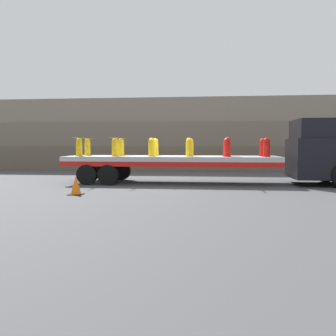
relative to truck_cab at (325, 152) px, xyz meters
name	(u,v)px	position (x,y,z in m)	size (l,w,h in m)	color
ground_plane	(172,183)	(-6.39, 0.00, -1.36)	(120.00, 120.00, 0.00)	#474749
rock_cliff	(186,135)	(-6.39, 9.08, 0.99)	(60.00, 3.30, 4.69)	#665B4C
truck_cab	(325,152)	(0.00, 0.00, 0.00)	(2.62, 2.72, 2.69)	black
flatbed_trailer	(161,161)	(-6.83, 0.00, -0.40)	(9.09, 2.59, 1.17)	#B2B2B7
fire_hydrant_yellow_near_0	(79,147)	(-10.33, -0.55, 0.19)	(0.34, 0.52, 0.78)	gold
fire_hydrant_yellow_far_0	(87,147)	(-10.33, 0.55, 0.19)	(0.34, 0.52, 0.78)	gold
fire_hydrant_yellow_near_1	(115,147)	(-8.75, -0.55, 0.19)	(0.34, 0.52, 0.78)	gold
fire_hydrant_yellow_far_1	(121,147)	(-8.75, 0.55, 0.19)	(0.34, 0.52, 0.78)	gold
fire_hydrant_yellow_near_2	(152,148)	(-7.17, -0.55, 0.19)	(0.34, 0.52, 0.78)	gold
fire_hydrant_yellow_far_2	(155,147)	(-7.17, 0.55, 0.19)	(0.34, 0.52, 0.78)	gold
fire_hydrant_yellow_near_3	(189,148)	(-5.60, -0.55, 0.19)	(0.34, 0.52, 0.78)	gold
fire_hydrant_yellow_far_3	(190,147)	(-5.60, 0.55, 0.19)	(0.34, 0.52, 0.78)	gold
fire_hydrant_red_near_4	(227,148)	(-4.02, -0.55, 0.19)	(0.34, 0.52, 0.78)	red
fire_hydrant_red_far_4	(226,147)	(-4.02, 0.55, 0.19)	(0.34, 0.52, 0.78)	red
fire_hydrant_red_near_5	(267,148)	(-2.44, -0.55, 0.19)	(0.34, 0.52, 0.78)	red
fire_hydrant_red_far_5	(263,147)	(-2.44, 0.55, 0.19)	(0.34, 0.52, 0.78)	red
cargo_strap_rear	(83,138)	(-10.33, 0.00, 0.60)	(0.05, 2.69, 0.01)	yellow
cargo_strap_middle	(118,138)	(-8.75, 0.00, 0.60)	(0.05, 2.69, 0.01)	yellow
cargo_strap_front	(227,138)	(-4.02, 0.00, 0.60)	(0.05, 2.69, 0.01)	yellow
traffic_cone	(76,186)	(-9.15, -4.18, -1.05)	(0.45, 0.45, 0.63)	black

